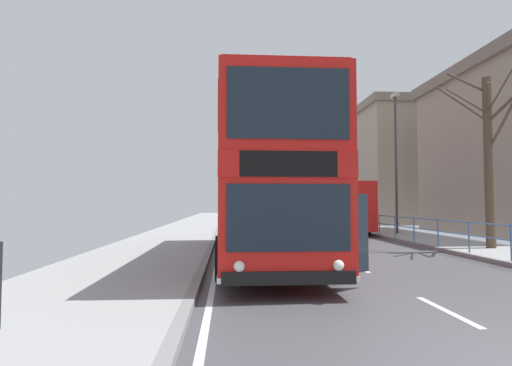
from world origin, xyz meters
name	(u,v)px	position (x,y,z in m)	size (l,w,h in m)	color
double_decker_bus_main	(262,185)	(-2.54, 9.00, 2.39)	(3.29, 11.59, 4.57)	red
background_bus_far_lane	(330,206)	(2.90, 22.22, 1.63)	(2.66, 10.94, 2.96)	red
pedestrian_railing_far_kerb	(379,221)	(4.45, 17.66, 0.86)	(0.05, 33.32, 1.06)	#386BA8
street_lamp_far_side	(396,152)	(5.67, 18.25, 4.65)	(0.28, 0.60, 7.80)	#38383D
bare_tree_far_00	(489,155)	(6.09, 10.69, 3.59)	(2.16, 3.06, 6.73)	#4C3D2D
background_building_00	(424,165)	(14.99, 34.12, 5.50)	(13.39, 10.97, 10.94)	gray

